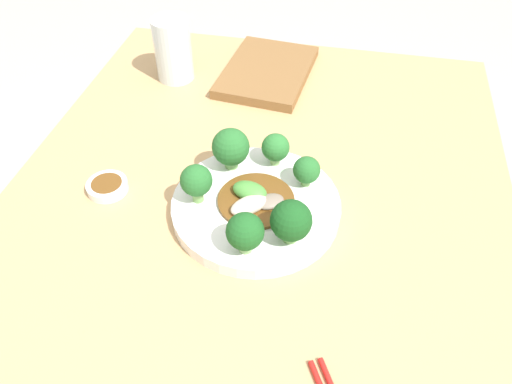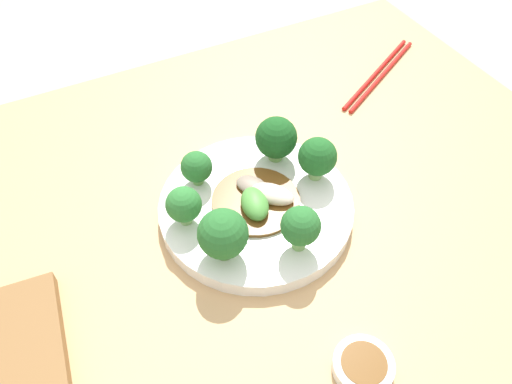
{
  "view_description": "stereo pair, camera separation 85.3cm",
  "coord_description": "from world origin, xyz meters",
  "px_view_note": "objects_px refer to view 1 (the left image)",
  "views": [
    {
      "loc": [
        -0.53,
        -0.11,
        1.27
      ],
      "look_at": [
        -0.01,
        -0.01,
        0.76
      ],
      "focal_mm": 35.0,
      "sensor_mm": 36.0,
      "label": 1
    },
    {
      "loc": [
        0.18,
        0.37,
        1.24
      ],
      "look_at": [
        -0.01,
        -0.01,
        0.76
      ],
      "focal_mm": 35.0,
      "sensor_mm": 36.0,
      "label": 2
    }
  ],
  "objects_px": {
    "broccoli_west": "(245,232)",
    "sauce_dish": "(107,186)",
    "broccoli_southeast": "(307,170)",
    "cutting_board": "(267,72)",
    "drinking_glass": "(173,49)",
    "stirfry_center": "(255,199)",
    "broccoli_north": "(196,181)",
    "broccoli_east": "(276,148)",
    "broccoli_northeast": "(231,147)",
    "plate": "(256,206)",
    "broccoli_southwest": "(291,221)"
  },
  "relations": [
    {
      "from": "broccoli_west",
      "to": "sauce_dish",
      "type": "xyz_separation_m",
      "value": [
        0.09,
        0.24,
        -0.05
      ]
    },
    {
      "from": "broccoli_southeast",
      "to": "cutting_board",
      "type": "xyz_separation_m",
      "value": [
        0.33,
        0.12,
        -0.04
      ]
    },
    {
      "from": "drinking_glass",
      "to": "cutting_board",
      "type": "bearing_deg",
      "value": -76.93
    },
    {
      "from": "stirfry_center",
      "to": "broccoli_west",
      "type": "bearing_deg",
      "value": -176.39
    },
    {
      "from": "broccoli_north",
      "to": "broccoli_east",
      "type": "distance_m",
      "value": 0.15
    },
    {
      "from": "drinking_glass",
      "to": "broccoli_northeast",
      "type": "bearing_deg",
      "value": -145.7
    },
    {
      "from": "plate",
      "to": "broccoli_west",
      "type": "height_order",
      "value": "broccoli_west"
    },
    {
      "from": "broccoli_northeast",
      "to": "broccoli_west",
      "type": "bearing_deg",
      "value": -159.97
    },
    {
      "from": "plate",
      "to": "broccoli_northeast",
      "type": "relative_size",
      "value": 3.65
    },
    {
      "from": "broccoli_west",
      "to": "broccoli_east",
      "type": "xyz_separation_m",
      "value": [
        0.19,
        -0.01,
        -0.0
      ]
    },
    {
      "from": "broccoli_east",
      "to": "drinking_glass",
      "type": "relative_size",
      "value": 0.44
    },
    {
      "from": "broccoli_west",
      "to": "stirfry_center",
      "type": "height_order",
      "value": "broccoli_west"
    },
    {
      "from": "broccoli_southwest",
      "to": "sauce_dish",
      "type": "bearing_deg",
      "value": 78.86
    },
    {
      "from": "broccoli_southeast",
      "to": "cutting_board",
      "type": "height_order",
      "value": "broccoli_southeast"
    },
    {
      "from": "broccoli_southwest",
      "to": "stirfry_center",
      "type": "relative_size",
      "value": 0.58
    },
    {
      "from": "broccoli_west",
      "to": "broccoli_east",
      "type": "relative_size",
      "value": 1.16
    },
    {
      "from": "broccoli_southeast",
      "to": "sauce_dish",
      "type": "height_order",
      "value": "broccoli_southeast"
    },
    {
      "from": "broccoli_north",
      "to": "sauce_dish",
      "type": "relative_size",
      "value": 0.99
    },
    {
      "from": "broccoli_southeast",
      "to": "broccoli_southwest",
      "type": "height_order",
      "value": "broccoli_southwest"
    },
    {
      "from": "broccoli_southeast",
      "to": "sauce_dish",
      "type": "bearing_deg",
      "value": 100.3
    },
    {
      "from": "stirfry_center",
      "to": "drinking_glass",
      "type": "distance_m",
      "value": 0.42
    },
    {
      "from": "stirfry_center",
      "to": "broccoli_east",
      "type": "bearing_deg",
      "value": -8.0
    },
    {
      "from": "broccoli_southwest",
      "to": "broccoli_east",
      "type": "height_order",
      "value": "broccoli_southwest"
    },
    {
      "from": "drinking_glass",
      "to": "cutting_board",
      "type": "xyz_separation_m",
      "value": [
        0.04,
        -0.18,
        -0.05
      ]
    },
    {
      "from": "plate",
      "to": "broccoli_north",
      "type": "bearing_deg",
      "value": 99.39
    },
    {
      "from": "broccoli_north",
      "to": "cutting_board",
      "type": "distance_m",
      "value": 0.4
    },
    {
      "from": "broccoli_east",
      "to": "drinking_glass",
      "type": "bearing_deg",
      "value": 45.39
    },
    {
      "from": "broccoli_southeast",
      "to": "broccoli_north",
      "type": "xyz_separation_m",
      "value": [
        -0.07,
        0.15,
        0.01
      ]
    },
    {
      "from": "broccoli_east",
      "to": "stirfry_center",
      "type": "bearing_deg",
      "value": 172.0
    },
    {
      "from": "cutting_board",
      "to": "broccoli_southeast",
      "type": "bearing_deg",
      "value": -159.5
    },
    {
      "from": "broccoli_north",
      "to": "cutting_board",
      "type": "height_order",
      "value": "broccoli_north"
    },
    {
      "from": "broccoli_northeast",
      "to": "cutting_board",
      "type": "distance_m",
      "value": 0.32
    },
    {
      "from": "broccoli_southeast",
      "to": "broccoli_southwest",
      "type": "bearing_deg",
      "value": 176.85
    },
    {
      "from": "broccoli_southeast",
      "to": "drinking_glass",
      "type": "xyz_separation_m",
      "value": [
        0.29,
        0.31,
        0.01
      ]
    },
    {
      "from": "plate",
      "to": "stirfry_center",
      "type": "bearing_deg",
      "value": 159.93
    },
    {
      "from": "broccoli_north",
      "to": "drinking_glass",
      "type": "relative_size",
      "value": 0.51
    },
    {
      "from": "drinking_glass",
      "to": "broccoli_southeast",
      "type": "bearing_deg",
      "value": -133.16
    },
    {
      "from": "broccoli_southeast",
      "to": "broccoli_north",
      "type": "height_order",
      "value": "broccoli_north"
    },
    {
      "from": "broccoli_southeast",
      "to": "broccoli_west",
      "type": "bearing_deg",
      "value": 156.76
    },
    {
      "from": "stirfry_center",
      "to": "drinking_glass",
      "type": "height_order",
      "value": "drinking_glass"
    },
    {
      "from": "plate",
      "to": "sauce_dish",
      "type": "bearing_deg",
      "value": 90.65
    },
    {
      "from": "broccoli_east",
      "to": "stirfry_center",
      "type": "relative_size",
      "value": 0.48
    },
    {
      "from": "broccoli_north",
      "to": "broccoli_northeast",
      "type": "relative_size",
      "value": 0.92
    },
    {
      "from": "plate",
      "to": "stirfry_center",
      "type": "distance_m",
      "value": 0.02
    },
    {
      "from": "cutting_board",
      "to": "broccoli_west",
      "type": "bearing_deg",
      "value": -172.74
    },
    {
      "from": "broccoli_southwest",
      "to": "broccoli_west",
      "type": "bearing_deg",
      "value": 118.72
    },
    {
      "from": "cutting_board",
      "to": "sauce_dish",
      "type": "bearing_deg",
      "value": 154.52
    },
    {
      "from": "broccoli_southwest",
      "to": "broccoli_east",
      "type": "xyz_separation_m",
      "value": [
        0.15,
        0.05,
        -0.01
      ]
    },
    {
      "from": "broccoli_southeast",
      "to": "broccoli_east",
      "type": "bearing_deg",
      "value": 54.43
    },
    {
      "from": "broccoli_west",
      "to": "drinking_glass",
      "type": "bearing_deg",
      "value": 29.36
    }
  ]
}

